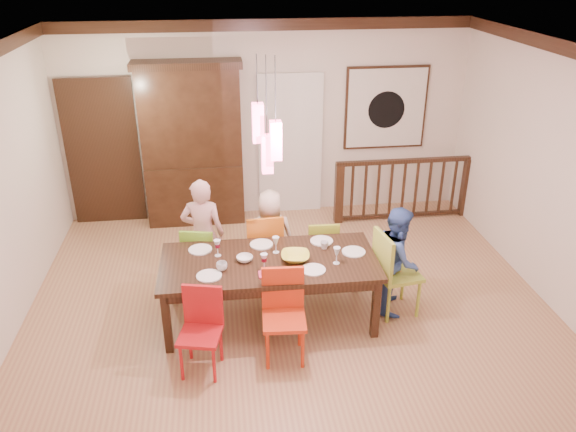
{
  "coord_description": "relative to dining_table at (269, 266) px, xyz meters",
  "views": [
    {
      "loc": [
        -0.71,
        -5.59,
        3.77
      ],
      "look_at": [
        0.0,
        0.02,
        1.07
      ],
      "focal_mm": 35.0,
      "sensor_mm": 36.0,
      "label": 1
    }
  ],
  "objects": [
    {
      "name": "floor",
      "position": [
        0.25,
        0.39,
        -0.67
      ],
      "size": [
        6.0,
        6.0,
        0.0
      ],
      "primitive_type": "plane",
      "color": "#A67250",
      "rests_on": "ground"
    },
    {
      "name": "ceiling",
      "position": [
        0.25,
        0.39,
        2.23
      ],
      "size": [
        6.0,
        6.0,
        0.0
      ],
      "primitive_type": "plane",
      "rotation": [
        3.14,
        0.0,
        0.0
      ],
      "color": "white",
      "rests_on": "wall_back"
    },
    {
      "name": "wall_back",
      "position": [
        0.25,
        2.89,
        0.78
      ],
      "size": [
        6.0,
        0.0,
        6.0
      ],
      "primitive_type": "plane",
      "rotation": [
        1.57,
        0.0,
        0.0
      ],
      "color": "beige",
      "rests_on": "floor"
    },
    {
      "name": "wall_right",
      "position": [
        3.25,
        0.39,
        0.78
      ],
      "size": [
        0.0,
        5.0,
        5.0
      ],
      "primitive_type": "plane",
      "rotation": [
        1.57,
        0.0,
        -1.57
      ],
      "color": "beige",
      "rests_on": "floor"
    },
    {
      "name": "crown_molding",
      "position": [
        0.25,
        0.39,
        2.15
      ],
      "size": [
        6.0,
        5.0,
        0.16
      ],
      "primitive_type": null,
      "color": "black",
      "rests_on": "wall_back"
    },
    {
      "name": "panel_door",
      "position": [
        -2.15,
        2.84,
        0.38
      ],
      "size": [
        1.04,
        0.07,
        2.24
      ],
      "primitive_type": "cube",
      "color": "black",
      "rests_on": "wall_back"
    },
    {
      "name": "white_doorway",
      "position": [
        0.6,
        2.86,
        0.38
      ],
      "size": [
        0.97,
        0.05,
        2.22
      ],
      "primitive_type": "cube",
      "color": "silver",
      "rests_on": "wall_back"
    },
    {
      "name": "painting",
      "position": [
        2.05,
        2.85,
        0.93
      ],
      "size": [
        1.25,
        0.06,
        1.25
      ],
      "color": "black",
      "rests_on": "wall_back"
    },
    {
      "name": "pendant_cluster",
      "position": [
        0.0,
        -0.0,
        1.43
      ],
      "size": [
        0.27,
        0.21,
        1.14
      ],
      "color": "#F94A77",
      "rests_on": "ceiling"
    },
    {
      "name": "dining_table",
      "position": [
        0.0,
        0.0,
        0.0
      ],
      "size": [
        2.33,
        1.08,
        0.75
      ],
      "rotation": [
        0.0,
        0.0,
        -0.01
      ],
      "color": "black",
      "rests_on": "floor"
    },
    {
      "name": "chair_far_left",
      "position": [
        -0.75,
        0.73,
        -0.18
      ],
      "size": [
        0.46,
        0.46,
        0.86
      ],
      "rotation": [
        0.0,
        0.0,
        2.93
      ],
      "color": "#78C32D",
      "rests_on": "floor"
    },
    {
      "name": "chair_far_mid",
      "position": [
        0.0,
        0.79,
        -0.12
      ],
      "size": [
        0.46,
        0.46,
        0.96
      ],
      "rotation": [
        0.0,
        0.0,
        3.21
      ],
      "color": "#C56316",
      "rests_on": "floor"
    },
    {
      "name": "chair_far_right",
      "position": [
        0.72,
        0.78,
        -0.2
      ],
      "size": [
        0.39,
        0.39,
        0.82
      ],
      "rotation": [
        0.0,
        0.0,
        3.09
      ],
      "color": "#9FB127",
      "rests_on": "floor"
    },
    {
      "name": "chair_near_left",
      "position": [
        -0.74,
        -0.77,
        -0.18
      ],
      "size": [
        0.47,
        0.47,
        0.87
      ],
      "rotation": [
        0.0,
        0.0,
        -0.23
      ],
      "color": "#B31318",
      "rests_on": "floor"
    },
    {
      "name": "chair_near_mid",
      "position": [
        0.08,
        -0.68,
        -0.14
      ],
      "size": [
        0.45,
        0.45,
        0.94
      ],
      "rotation": [
        0.0,
        0.0,
        -0.06
      ],
      "color": "red",
      "rests_on": "floor"
    },
    {
      "name": "chair_end_right",
      "position": [
        1.44,
        -0.03,
        -0.1
      ],
      "size": [
        0.52,
        0.52,
        1.0
      ],
      "rotation": [
        0.0,
        0.0,
        1.74
      ],
      "color": "#A5B93A",
      "rests_on": "floor"
    },
    {
      "name": "china_hutch",
      "position": [
        -0.85,
        2.69,
        0.53
      ],
      "size": [
        1.51,
        0.46,
        2.39
      ],
      "color": "black",
      "rests_on": "floor"
    },
    {
      "name": "balustrade",
      "position": [
        2.27,
        2.34,
        -0.17
      ],
      "size": [
        2.11,
        0.12,
        0.96
      ],
      "rotation": [
        0.0,
        0.0,
        0.01
      ],
      "color": "black",
      "rests_on": "floor"
    },
    {
      "name": "person_far_left",
      "position": [
        -0.71,
        0.8,
        0.02
      ],
      "size": [
        0.55,
        0.4,
        1.4
      ],
      "primitive_type": "imported",
      "rotation": [
        0.0,
        0.0,
        3.01
      ],
      "color": "beige",
      "rests_on": "floor"
    },
    {
      "name": "person_far_mid",
      "position": [
        0.1,
        0.85,
        -0.08
      ],
      "size": [
        0.59,
        0.39,
        1.19
      ],
      "primitive_type": "imported",
      "rotation": [
        0.0,
        0.0,
        3.13
      ],
      "color": "#C8AE97",
      "rests_on": "floor"
    },
    {
      "name": "person_end_right",
      "position": [
        1.45,
        0.06,
        -0.05
      ],
      "size": [
        0.63,
        0.72,
        1.25
      ],
      "primitive_type": "imported",
      "rotation": [
        0.0,
        0.0,
        1.28
      ],
      "color": "#3958A1",
      "rests_on": "floor"
    },
    {
      "name": "serving_bowl",
      "position": [
        0.28,
        -0.02,
        0.11
      ],
      "size": [
        0.34,
        0.34,
        0.08
      ],
      "primitive_type": "imported",
      "rotation": [
        0.0,
        0.0,
        -0.12
      ],
      "color": "yellow",
      "rests_on": "dining_table"
    },
    {
      "name": "small_bowl",
      "position": [
        -0.26,
        0.02,
        0.1
      ],
      "size": [
        0.22,
        0.22,
        0.06
      ],
      "primitive_type": "imported",
      "rotation": [
        0.0,
        0.0,
        0.29
      ],
      "color": "white",
      "rests_on": "dining_table"
    },
    {
      "name": "cup_left",
      "position": [
        -0.5,
        -0.14,
        0.12
      ],
      "size": [
        0.12,
        0.12,
        0.09
      ],
      "primitive_type": "imported",
      "rotation": [
        0.0,
        0.0,
        0.07
      ],
      "color": "silver",
      "rests_on": "dining_table"
    },
    {
      "name": "cup_right",
      "position": [
        0.64,
        0.18,
        0.12
      ],
      "size": [
        0.1,
        0.1,
        0.09
      ],
      "primitive_type": "imported",
      "rotation": [
        0.0,
        0.0,
        -0.12
      ],
      "color": "silver",
      "rests_on": "dining_table"
    },
    {
      "name": "plate_far_left",
      "position": [
        -0.73,
        0.32,
        0.08
      ],
      "size": [
        0.26,
        0.26,
        0.01
      ],
      "primitive_type": "cylinder",
      "color": "white",
      "rests_on": "dining_table"
    },
    {
      "name": "plate_far_mid",
      "position": [
        -0.05,
        0.35,
        0.08
      ],
      "size": [
        0.26,
        0.26,
        0.01
      ],
      "primitive_type": "cylinder",
      "color": "white",
      "rests_on": "dining_table"
    },
    {
      "name": "plate_far_right",
      "position": [
        0.64,
        0.35,
        0.08
      ],
      "size": [
        0.26,
        0.26,
        0.01
      ],
      "primitive_type": "cylinder",
      "color": "white",
      "rests_on": "dining_table"
    },
    {
      "name": "plate_near_left",
      "position": [
        -0.64,
        -0.25,
        0.08
      ],
      "size": [
        0.26,
        0.26,
        0.01
      ],
      "primitive_type": "cylinder",
      "color": "white",
      "rests_on": "dining_table"
    },
    {
      "name": "plate_near_mid",
      "position": [
        0.43,
        -0.27,
        0.08
      ],
      "size": [
        0.26,
        0.26,
        0.01
      ],
      "primitive_type": "cylinder",
      "color": "white",
      "rests_on": "dining_table"
    },
    {
      "name": "plate_end_right",
      "position": [
        0.94,
        0.05,
        0.08
      ],
      "size": [
        0.26,
        0.26,
        0.01
      ],
      "primitive_type": "cylinder",
      "color": "white",
      "rests_on": "dining_table"
    },
    {
      "name": "wine_glass_a",
      "position": [
        -0.54,
        0.17,
        0.17
      ],
      "size": [
        0.08,
        0.08,
        0.19
      ],
      "primitive_type": null,
      "color": "#590C19",
      "rests_on": "dining_table"
    },
    {
      "name": "wine_glass_b",
      "position": [
        0.09,
        0.16,
        0.17
      ],
      "size": [
        0.08,
        0.08,
        0.19
      ],
      "primitive_type": null,
      "color": "silver",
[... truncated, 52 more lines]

